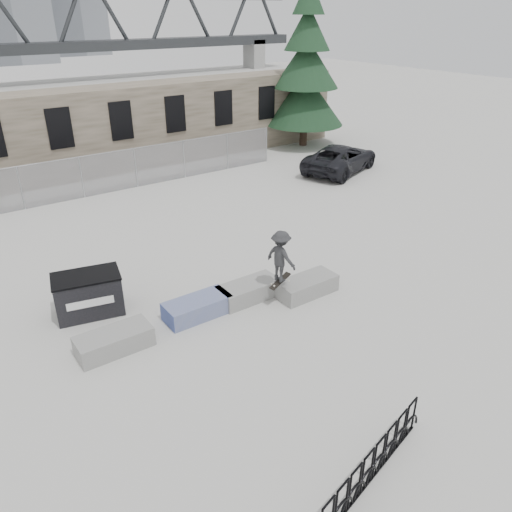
{
  "coord_description": "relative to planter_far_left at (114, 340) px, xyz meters",
  "views": [
    {
      "loc": [
        -6.5,
        -11.1,
        8.3
      ],
      "look_at": [
        1.6,
        0.33,
        1.3
      ],
      "focal_mm": 35.0,
      "sensor_mm": 36.0,
      "label": 1
    }
  ],
  "objects": [
    {
      "name": "planter_offset",
      "position": [
        6.14,
        -0.74,
        0.0
      ],
      "size": [
        2.0,
        0.9,
        0.56
      ],
      "color": "gray",
      "rests_on": "ground"
    },
    {
      "name": "suv",
      "position": [
        16.43,
        8.43,
        0.45
      ],
      "size": [
        5.94,
        4.17,
        1.51
      ],
      "primitive_type": "imported",
      "rotation": [
        0.0,
        0.0,
        1.91
      ],
      "color": "black",
      "rests_on": "ground"
    },
    {
      "name": "ground",
      "position": [
        3.28,
        -0.02,
        -0.3
      ],
      "size": [
        120.0,
        120.0,
        0.0
      ],
      "primitive_type": "plane",
      "color": "#B5B4B0",
      "rests_on": "ground"
    },
    {
      "name": "skateboarder",
      "position": [
        5.08,
        -0.7,
        1.33
      ],
      "size": [
        0.8,
        1.15,
        1.81
      ],
      "rotation": [
        0.0,
        0.0,
        1.77
      ],
      "color": "#2A2B2D",
      "rests_on": "ground"
    },
    {
      "name": "truss_bridge",
      "position": [
        13.28,
        54.98,
        3.83
      ],
      "size": [
        70.0,
        3.0,
        9.8
      ],
      "color": "#2D3033",
      "rests_on": "ground"
    },
    {
      "name": "planter_center_right",
      "position": [
        4.45,
        0.09,
        0.0
      ],
      "size": [
        2.0,
        0.9,
        0.56
      ],
      "color": "gray",
      "rests_on": "ground"
    },
    {
      "name": "bike_rack",
      "position": [
        2.33,
        -6.94,
        0.14
      ],
      "size": [
        4.38,
        1.09,
        0.9
      ],
      "rotation": [
        0.0,
        0.0,
        0.23
      ],
      "color": "black",
      "rests_on": "ground"
    },
    {
      "name": "planter_far_left",
      "position": [
        0.0,
        0.0,
        0.0
      ],
      "size": [
        2.0,
        0.9,
        0.56
      ],
      "color": "gray",
      "rests_on": "ground"
    },
    {
      "name": "chainlink_fence",
      "position": [
        3.28,
        12.48,
        0.74
      ],
      "size": [
        22.06,
        0.06,
        2.02
      ],
      "color": "gray",
      "rests_on": "ground"
    },
    {
      "name": "spruce_tree",
      "position": [
        18.62,
        14.23,
        4.31
      ],
      "size": [
        5.04,
        5.04,
        11.5
      ],
      "color": "#38281E",
      "rests_on": "ground"
    },
    {
      "name": "dumpster",
      "position": [
        0.09,
        2.19,
        0.34
      ],
      "size": [
        2.15,
        1.58,
        1.28
      ],
      "rotation": [
        0.0,
        0.0,
        -0.22
      ],
      "color": "black",
      "rests_on": "ground"
    },
    {
      "name": "planter_center_left",
      "position": [
        2.65,
        0.17,
        0.0
      ],
      "size": [
        2.0,
        0.9,
        0.56
      ],
      "color": "#304392",
      "rests_on": "ground"
    },
    {
      "name": "stone_wall",
      "position": [
        3.28,
        16.22,
        1.95
      ],
      "size": [
        36.0,
        2.58,
        4.5
      ],
      "color": "brown",
      "rests_on": "ground"
    }
  ]
}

